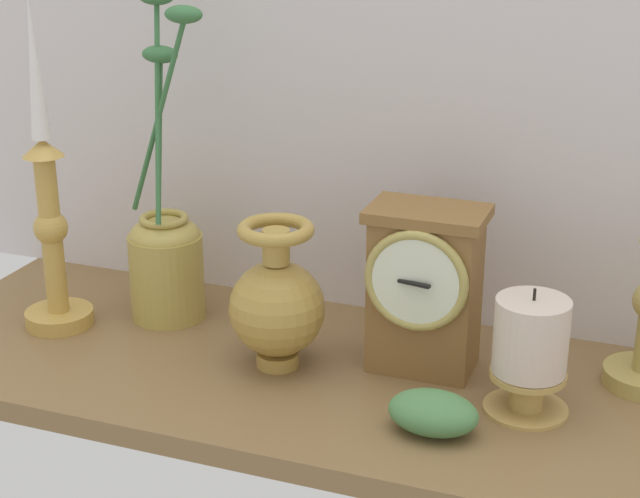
% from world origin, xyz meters
% --- Properties ---
extents(ground_plane, '(1.00, 0.36, 0.02)m').
position_xyz_m(ground_plane, '(0.00, 0.00, -0.01)').
color(ground_plane, brown).
extents(back_wall, '(1.20, 0.02, 0.65)m').
position_xyz_m(back_wall, '(0.00, 0.18, 0.33)').
color(back_wall, silver).
rests_on(back_wall, ground_plane).
extents(mantel_clock, '(0.12, 0.09, 0.18)m').
position_xyz_m(mantel_clock, '(0.09, 0.04, 0.09)').
color(mantel_clock, brown).
rests_on(mantel_clock, ground_plane).
extents(candlestick_tall_center, '(0.08, 0.08, 0.39)m').
position_xyz_m(candlestick_tall_center, '(-0.35, -0.00, 0.13)').
color(candlestick_tall_center, gold).
rests_on(candlestick_tall_center, ground_plane).
extents(brass_vase_bulbous, '(0.10, 0.10, 0.17)m').
position_xyz_m(brass_vase_bulbous, '(-0.06, -0.01, 0.07)').
color(brass_vase_bulbous, '#B08C3E').
rests_on(brass_vase_bulbous, ground_plane).
extents(brass_vase_jar, '(0.11, 0.09, 0.39)m').
position_xyz_m(brass_vase_jar, '(-0.23, 0.07, 0.09)').
color(brass_vase_jar, '#B19B48').
rests_on(brass_vase_jar, ground_plane).
extents(pillar_candle_front, '(0.09, 0.09, 0.13)m').
position_xyz_m(pillar_candle_front, '(0.21, -0.01, 0.07)').
color(pillar_candle_front, tan).
rests_on(pillar_candle_front, ground_plane).
extents(ivy_sprig, '(0.09, 0.06, 0.04)m').
position_xyz_m(ivy_sprig, '(0.13, -0.08, 0.02)').
color(ivy_sprig, '#4C824A').
rests_on(ivy_sprig, ground_plane).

